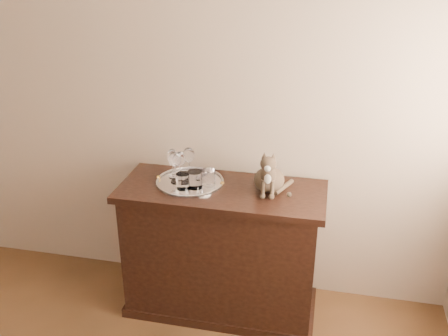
# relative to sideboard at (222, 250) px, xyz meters

# --- Properties ---
(wall_back) EXTENTS (4.00, 0.10, 2.70)m
(wall_back) POSITION_rel_sideboard_xyz_m (-0.60, 0.31, 0.93)
(wall_back) COLOR #C4AC93
(wall_back) RESTS_ON ground
(sideboard) EXTENTS (1.20, 0.50, 0.85)m
(sideboard) POSITION_rel_sideboard_xyz_m (0.00, 0.00, 0.00)
(sideboard) COLOR black
(sideboard) RESTS_ON ground
(tray) EXTENTS (0.40, 0.40, 0.01)m
(tray) POSITION_rel_sideboard_xyz_m (-0.20, 0.03, 0.43)
(tray) COLOR silver
(tray) RESTS_ON sideboard
(wine_glass_a) EXTENTS (0.07, 0.07, 0.18)m
(wine_glass_a) POSITION_rel_sideboard_xyz_m (-0.32, 0.07, 0.52)
(wine_glass_a) COLOR silver
(wine_glass_a) RESTS_ON tray
(wine_glass_b) EXTENTS (0.07, 0.07, 0.19)m
(wine_glass_b) POSITION_rel_sideboard_xyz_m (-0.22, 0.09, 0.53)
(wine_glass_b) COLOR white
(wine_glass_b) RESTS_ON tray
(wine_glass_c) EXTENTS (0.07, 0.07, 0.19)m
(wine_glass_c) POSITION_rel_sideboard_xyz_m (-0.28, 0.01, 0.53)
(wine_glass_c) COLOR white
(wine_glass_c) RESTS_ON tray
(wine_glass_d) EXTENTS (0.07, 0.07, 0.19)m
(wine_glass_d) POSITION_rel_sideboard_xyz_m (-0.26, 0.03, 0.53)
(wine_glass_d) COLOR white
(wine_glass_d) RESTS_ON tray
(tumbler_a) EXTENTS (0.09, 0.09, 0.10)m
(tumbler_a) POSITION_rel_sideboard_xyz_m (-0.15, -0.03, 0.48)
(tumbler_a) COLOR white
(tumbler_a) RESTS_ON tray
(tumbler_b) EXTENTS (0.08, 0.08, 0.09)m
(tumbler_b) POSITION_rel_sideboard_xyz_m (-0.21, -0.06, 0.48)
(tumbler_b) COLOR silver
(tumbler_b) RESTS_ON tray
(tumbler_c) EXTENTS (0.08, 0.08, 0.09)m
(tumbler_c) POSITION_rel_sideboard_xyz_m (-0.08, 0.02, 0.48)
(tumbler_c) COLOR white
(tumbler_c) RESTS_ON tray
(cat) EXTENTS (0.27, 0.26, 0.27)m
(cat) POSITION_rel_sideboard_xyz_m (0.27, 0.04, 0.56)
(cat) COLOR brown
(cat) RESTS_ON sideboard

